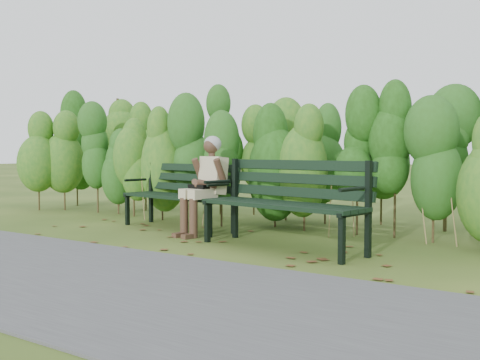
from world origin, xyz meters
The scene contains 7 objects.
ground centered at (0.00, 0.00, 0.00)m, with size 80.00×80.00×0.00m, color #2E4916.
footpath centered at (0.00, -2.20, 0.01)m, with size 60.00×2.50×0.01m, color #474749.
hedge_band centered at (0.00, 1.86, 1.26)m, with size 11.04×1.67×2.42m.
leaf_litter centered at (0.24, 0.05, 0.00)m, with size 5.88×2.19×0.01m.
bench_left centered at (-1.26, 0.74, 0.55)m, with size 1.93×0.89×0.93m.
bench_right centered at (0.79, 0.15, 0.60)m, with size 2.11×0.99×1.01m.
seated_woman centered at (-0.61, 0.45, 0.75)m, with size 0.53×0.78×1.31m.
Camera 1 is at (3.93, -5.42, 1.12)m, focal length 42.00 mm.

